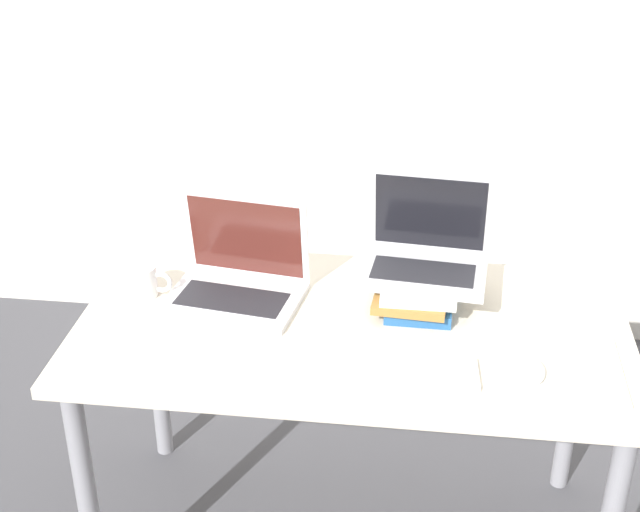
{
  "coord_description": "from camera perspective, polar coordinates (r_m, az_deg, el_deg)",
  "views": [
    {
      "loc": [
        0.15,
        -1.49,
        1.86
      ],
      "look_at": [
        -0.08,
        0.35,
        0.88
      ],
      "focal_mm": 50.0,
      "sensor_mm": 36.0,
      "label": 1
    }
  ],
  "objects": [
    {
      "name": "book_stack",
      "position": [
        2.25,
        6.25,
        -2.12
      ],
      "size": [
        0.2,
        0.29,
        0.08
      ],
      "color": "#235693",
      "rests_on": "desk"
    },
    {
      "name": "laptop_left",
      "position": [
        2.28,
        -5.27,
        -1.4
      ],
      "size": [
        0.36,
        0.29,
        0.26
      ],
      "color": "silver",
      "rests_on": "desk"
    },
    {
      "name": "wireless_keyboard",
      "position": [
        2.0,
        5.9,
        -7.39
      ],
      "size": [
        0.3,
        0.13,
        0.01
      ],
      "color": "white",
      "rests_on": "desk"
    },
    {
      "name": "desk",
      "position": [
        2.22,
        2.04,
        -6.11
      ],
      "size": [
        1.34,
        0.71,
        0.7
      ],
      "color": "beige",
      "rests_on": "ground_plane"
    },
    {
      "name": "laptop_on_books",
      "position": [
        2.25,
        6.78,
        0.27
      ],
      "size": [
        0.33,
        0.26,
        0.24
      ],
      "color": "silver",
      "rests_on": "book_stack"
    },
    {
      "name": "mug",
      "position": [
        2.32,
        -11.26,
        -1.58
      ],
      "size": [
        0.12,
        0.08,
        0.08
      ],
      "color": "white",
      "rests_on": "desk"
    },
    {
      "name": "mouse",
      "position": [
        2.03,
        13.3,
        -7.15
      ],
      "size": [
        0.06,
        0.1,
        0.04
      ],
      "color": "white",
      "rests_on": "desk"
    },
    {
      "name": "notepad",
      "position": [
        2.09,
        15.56,
        -6.81
      ],
      "size": [
        0.24,
        0.28,
        0.01
      ],
      "color": "silver",
      "rests_on": "desk"
    }
  ]
}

